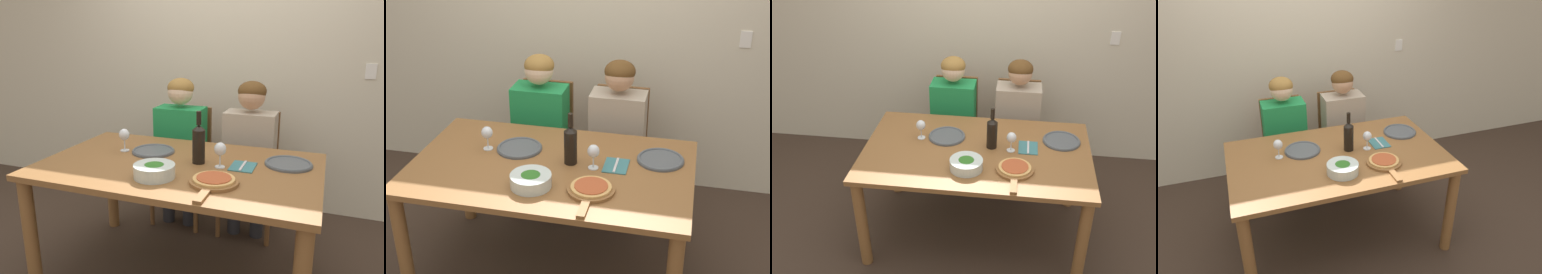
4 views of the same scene
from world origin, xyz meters
The scene contains 14 objects.
back_wall centered at (0.00, 1.30, 1.35)m, with size 10.00×0.06×2.70m.
dining_table centered at (0.00, 0.00, 0.66)m, with size 1.65×1.01×0.78m.
chair_left centered at (-0.28, 0.83, 0.49)m, with size 0.42×0.42×0.94m.
chair_right centered at (0.28, 0.83, 0.49)m, with size 0.42×0.42×0.94m.
person_woman centered at (-0.28, 0.72, 0.72)m, with size 0.47×0.51×1.20m.
person_man centered at (0.28, 0.72, 0.72)m, with size 0.47×0.51×1.20m.
wine_bottle centered at (0.10, 0.06, 0.90)m, with size 0.08×0.08×0.32m.
broccoli_bowl centered at (-0.04, -0.25, 0.82)m, with size 0.23×0.23×0.08m.
dinner_plate_left centered at (-0.25, 0.15, 0.79)m, with size 0.28×0.28×0.02m.
dinner_plate_right centered at (0.62, 0.20, 0.79)m, with size 0.28×0.28×0.02m.
pizza_on_board centered at (0.29, -0.23, 0.79)m, with size 0.26×0.40×0.04m.
wine_glass_left centered at (-0.44, 0.11, 0.88)m, with size 0.07×0.07×0.15m.
wine_glass_right centered at (0.25, 0.02, 0.88)m, with size 0.07×0.07×0.15m.
fork_on_napkin centered at (0.37, 0.08, 0.78)m, with size 0.14×0.18×0.01m.
Camera 1 is at (0.80, -1.96, 1.53)m, focal length 35.00 mm.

